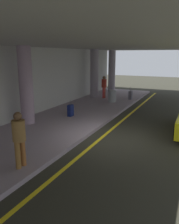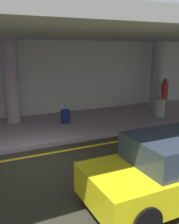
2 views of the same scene
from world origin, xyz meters
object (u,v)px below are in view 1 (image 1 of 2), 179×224
Objects in this scene: traveler_with_luggage at (19,136)px; suitcase_upright_primary at (130,95)px; support_column_right_mid at (112,71)px; trash_bin_steel at (112,96)px; support_column_left_mid at (26,86)px; suitcase_upright_secondary at (71,110)px; person_waiting_for_ride at (104,85)px; support_column_center at (94,74)px.

traveler_with_luggage is 12.03m from suitcase_upright_primary.
trash_bin_steel is (-5.31, -1.95, -1.40)m from support_column_right_mid.
suitcase_upright_primary reaches higher than trash_bin_steel.
suitcase_upright_primary is at bearing -19.15° from support_column_left_mid.
traveler_with_luggage is at bearing 168.79° from suitcase_upright_primary.
support_column_right_mid is at bearing 29.44° from suitcase_upright_secondary.
suitcase_upright_primary is (0.28, -2.01, -0.65)m from person_waiting_for_ride.
suitcase_upright_primary is at bearing -85.67° from support_column_center.
suitcase_upright_primary and suitcase_upright_secondary have the same top height.
support_column_right_mid is 4.29× the size of trash_bin_steel.
support_column_left_mid and support_column_center have the same top height.
suitcase_upright_primary is 1.06× the size of trash_bin_steel.
trash_bin_steel is at bearing 13.55° from suitcase_upright_secondary.
suitcase_upright_primary is 1.00× the size of suitcase_upright_secondary.
traveler_with_luggage is (-3.80, -2.82, -0.86)m from support_column_left_mid.
suitcase_upright_primary is 6.39m from suitcase_upright_secondary.
support_column_left_mid is at bearing 180.00° from support_column_right_mid.
trash_bin_steel is (-1.53, 0.90, 0.11)m from suitcase_upright_primary.
trash_bin_steel is at bearing 133.77° from traveler_with_luggage.
person_waiting_for_ride is 1.98× the size of trash_bin_steel.
support_column_center reaches higher than suitcase_upright_secondary.
support_column_right_mid is 16.07m from traveler_with_luggage.
support_column_right_mid is 4.06× the size of suitcase_upright_secondary.
support_column_right_mid reaches higher than person_waiting_for_ride.
support_column_right_mid is at bearing 0.00° from support_column_center.
support_column_center is (8.00, 0.00, 0.00)m from support_column_left_mid.
support_column_left_mid is 1.00× the size of support_column_right_mid.
support_column_left_mid is 4.29× the size of trash_bin_steel.
support_column_left_mid is 7.11m from trash_bin_steel.
support_column_center is at bearing 142.47° from traveler_with_luggage.
support_column_left_mid is 8.83m from suitcase_upright_primary.
traveler_with_luggage and person_waiting_for_ride have the same top height.
person_waiting_for_ride is at bearing -94.52° from support_column_center.
person_waiting_for_ride is 1.87× the size of suitcase_upright_secondary.
suitcase_upright_primary is (0.22, -2.85, -1.51)m from support_column_center.
traveler_with_luggage is at bearing -175.27° from trash_bin_steel.
traveler_with_luggage is 6.09m from suitcase_upright_secondary.
support_column_left_mid is 2.17× the size of person_waiting_for_ride.
suitcase_upright_secondary is at bearing 113.27° from person_waiting_for_ride.
traveler_with_luggage reaches higher than suitcase_upright_primary.
suitcase_upright_secondary is (-5.89, -0.37, -0.65)m from person_waiting_for_ride.
person_waiting_for_ride is 2.13m from suitcase_upright_primary.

